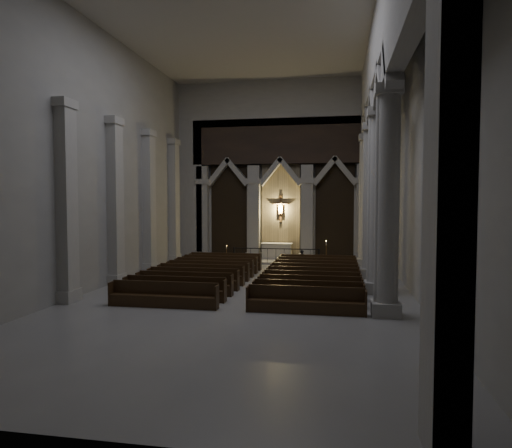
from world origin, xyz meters
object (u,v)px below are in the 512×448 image
(pews, at_px, (256,279))
(candle_stand_right, at_px, (326,260))
(altar_rail, at_px, (276,254))
(worshipper, at_px, (302,260))
(altar, at_px, (277,251))
(candle_stand_left, at_px, (226,259))

(pews, bearing_deg, candle_stand_right, 64.93)
(altar_rail, bearing_deg, worshipper, -43.73)
(altar_rail, height_order, pews, altar_rail)
(candle_stand_right, bearing_deg, pews, -115.07)
(altar, height_order, worshipper, altar)
(candle_stand_left, bearing_deg, altar, 37.26)
(pews, distance_m, worshipper, 5.74)
(worshipper, bearing_deg, altar, 95.32)
(candle_stand_right, xyz_separation_m, worshipper, (-1.34, -1.27, 0.13))
(candle_stand_right, distance_m, pews, 7.41)
(altar, xyz_separation_m, candle_stand_right, (3.33, -2.34, -0.23))
(candle_stand_left, height_order, candle_stand_right, candle_stand_right)
(candle_stand_right, relative_size, worshipper, 1.41)
(altar_rail, xyz_separation_m, pews, (0.00, -7.17, -0.40))
(altar_rail, distance_m, pews, 7.18)
(worshipper, bearing_deg, candle_stand_right, 19.89)
(worshipper, bearing_deg, altar_rail, 112.67)
(candle_stand_right, bearing_deg, worshipper, -136.51)
(candle_stand_left, distance_m, candle_stand_right, 6.25)
(altar_rail, relative_size, candle_stand_right, 3.35)
(altar_rail, bearing_deg, pews, -90.00)
(altar, relative_size, altar_rail, 0.38)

